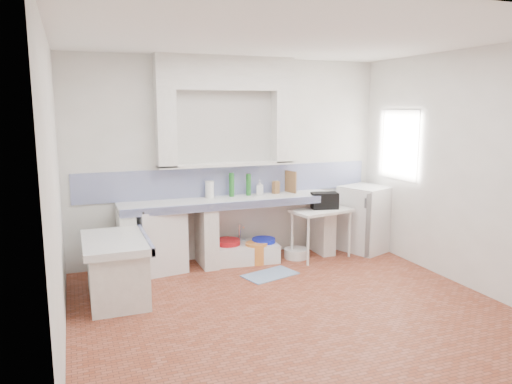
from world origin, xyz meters
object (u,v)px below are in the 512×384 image
object	(u,v)px
stove	(159,239)
fridge	(365,218)
side_table	(321,234)
sink	(244,254)

from	to	relation	value
stove	fridge	world-z (taller)	fridge
stove	side_table	world-z (taller)	stove
sink	stove	bearing A→B (deg)	-176.60
side_table	fridge	bearing A→B (deg)	-3.24
sink	fridge	xyz separation A→B (m)	(1.89, -0.13, 0.38)
sink	fridge	bearing A→B (deg)	1.44
fridge	stove	bearing A→B (deg)	155.43
stove	fridge	size ratio (longest dim) A/B	0.86
stove	fridge	xyz separation A→B (m)	(3.05, -0.17, 0.07)
stove	sink	size ratio (longest dim) A/B	0.91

